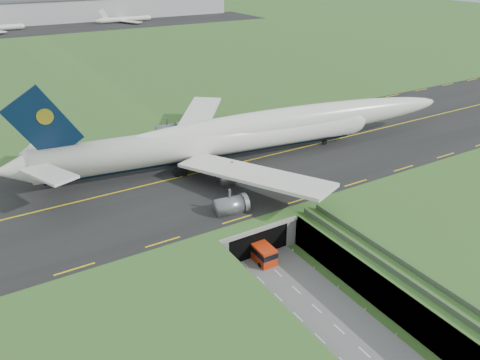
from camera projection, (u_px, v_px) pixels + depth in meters
ground at (285, 281)px, 76.43m from camera, size 900.00×900.00×0.00m
airfield_deck at (286, 266)px, 75.12m from camera, size 800.00×800.00×6.00m
trench_road at (314, 307)px, 70.60m from camera, size 12.00×75.00×0.20m
taxiway at (195, 174)px, 99.23m from camera, size 800.00×44.00×0.18m
tunnel_portal at (234, 218)px, 87.87m from camera, size 17.00×22.30×6.00m
guideway at (433, 299)px, 64.45m from camera, size 3.00×53.00×7.05m
jumbo_jet at (244, 134)px, 104.17m from camera, size 105.74×65.46×21.86m
shuttle_tram at (259, 250)px, 81.41m from camera, size 3.07×7.75×3.14m
cargo_terminal at (13, 12)px, 301.30m from camera, size 320.00×67.00×15.60m
distant_hills at (72, 15)px, 439.72m from camera, size 700.00×91.00×60.00m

